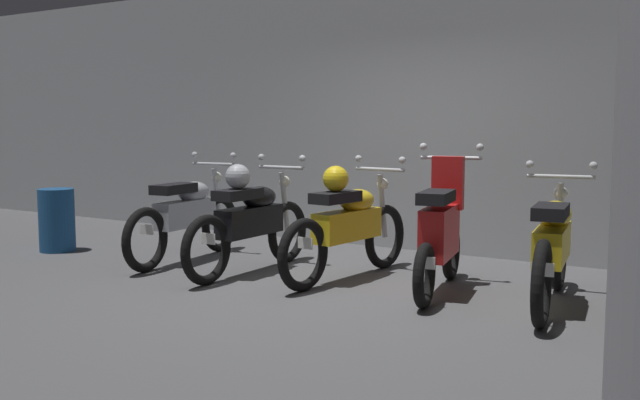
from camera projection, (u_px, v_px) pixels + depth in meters
ground_plane at (318, 289)px, 6.39m from camera, size 80.00×80.00×0.00m
back_wall at (430, 110)px, 8.27m from camera, size 16.00×0.30×3.25m
motorbike_slot_0 at (187, 215)px, 7.69m from camera, size 0.59×1.95×1.15m
motorbike_slot_1 at (251, 220)px, 7.07m from camera, size 0.59×1.95×1.15m
motorbike_slot_2 at (348, 224)px, 6.78m from camera, size 0.59×1.95×1.15m
motorbike_slot_3 at (440, 232)px, 6.25m from camera, size 0.59×1.67×1.29m
motorbike_slot_4 at (552, 246)px, 5.75m from camera, size 0.58×1.94×1.15m
trash_bin at (57, 220)px, 8.29m from camera, size 0.40×0.40×0.72m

